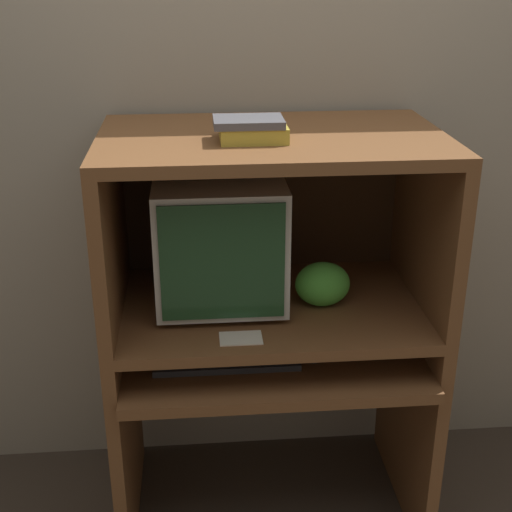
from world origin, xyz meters
The scene contains 10 objects.
wall_back centered at (0.00, 0.70, 1.30)m, with size 6.00×0.06×2.60m.
desk_base centered at (0.00, 0.28, 0.44)m, with size 1.02×0.67×0.67m.
desk_monitor_shelf centered at (0.00, 0.32, 0.78)m, with size 1.02×0.64×0.14m.
hutch_upper centered at (0.00, 0.35, 1.18)m, with size 1.02×0.64×0.55m.
crt_monitor centered at (-0.16, 0.37, 1.02)m, with size 0.40×0.44×0.41m.
keyboard centered at (-0.15, 0.19, 0.68)m, with size 0.45×0.13×0.03m.
mouse centered at (0.12, 0.17, 0.68)m, with size 0.06×0.04×0.03m.
snack_bag centered at (0.16, 0.29, 0.88)m, with size 0.17×0.13×0.14m.
book_stack centered at (-0.07, 0.25, 1.39)m, with size 0.21×0.16×0.07m.
paper_card centered at (-0.11, 0.09, 0.81)m, with size 0.12×0.08×0.00m.
Camera 1 is at (-0.23, -1.73, 1.84)m, focal length 50.00 mm.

